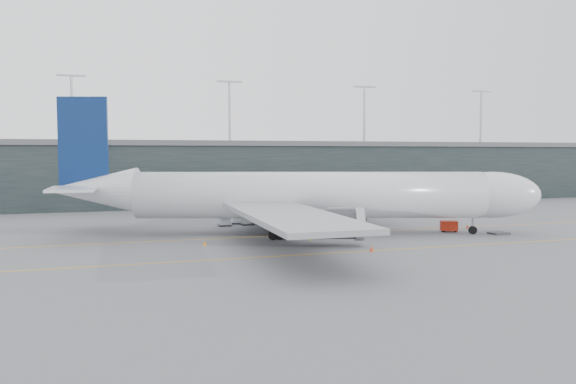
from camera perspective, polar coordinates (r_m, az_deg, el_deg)
name	(u,v)px	position (r m, az deg, el deg)	size (l,w,h in m)	color
ground	(260,233)	(87.63, -2.84, -4.14)	(320.00, 320.00, 0.00)	#5C5C61
taxiline_a	(267,236)	(83.80, -2.15, -4.51)	(160.00, 0.25, 0.02)	orange
taxiline_b	(301,255)	(68.70, 1.37, -6.39)	(160.00, 0.25, 0.02)	orange
taxiline_lead_main	(259,217)	(108.08, -2.93, -2.59)	(0.25, 60.00, 0.02)	orange
terminal	(203,172)	(143.72, -8.65, 2.05)	(240.00, 36.00, 29.00)	black
main_aircraft	(306,196)	(85.04, 1.86, -0.44)	(72.65, 66.82, 20.77)	silver
jet_bridge	(333,191)	(116.19, 4.64, 0.14)	(3.93, 42.77, 6.15)	#29282D
gse_cart	(449,226)	(91.85, 16.03, -3.31)	(2.94, 2.43, 1.72)	#B1210C
baggage_dolly	(499,233)	(91.75, 20.62, -3.92)	(2.70, 2.16, 0.27)	#35353A
uld_a	(225,220)	(95.52, -6.47, -2.88)	(2.26, 1.88, 1.92)	#313136
uld_b	(237,219)	(98.25, -5.16, -2.72)	(2.25, 1.95, 1.78)	#313136
uld_c	(247,219)	(96.57, -4.18, -2.79)	(2.31, 1.95, 1.91)	#313136
cone_nose	(467,226)	(97.16, 17.75, -3.34)	(0.40, 0.40, 0.64)	red
cone_wing_stbd	(372,248)	(71.85, 8.50, -5.69)	(0.46, 0.46, 0.74)	#F9380D
cone_wing_port	(286,220)	(100.35, -0.17, -2.88)	(0.48, 0.48, 0.77)	red
cone_tail	(205,243)	(75.99, -8.46, -5.15)	(0.47, 0.47, 0.74)	orange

